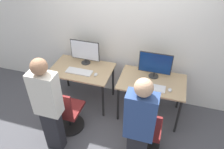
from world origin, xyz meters
TOP-DOWN VIEW (x-y plane):
  - ground_plane at (0.00, 0.00)m, footprint 20.00×20.00m
  - wall_back at (0.00, 0.82)m, footprint 12.00×0.05m
  - desk_left at (-0.62, 0.35)m, footprint 1.08×0.69m
  - monitor_left at (-0.62, 0.54)m, footprint 0.53×0.17m
  - keyboard_left at (-0.62, 0.24)m, footprint 0.45×0.17m
  - mouse_left at (-0.32, 0.23)m, footprint 0.06×0.09m
  - office_chair_left at (-0.60, -0.39)m, footprint 0.48×0.48m
  - person_left at (-0.62, -0.75)m, footprint 0.36×0.21m
  - desk_right at (0.62, 0.35)m, footprint 1.08×0.69m
  - monitor_right at (0.62, 0.49)m, footprint 0.53×0.17m
  - keyboard_right at (0.62, 0.17)m, footprint 0.45×0.17m
  - mouse_right at (0.91, 0.19)m, footprint 0.06×0.09m
  - office_chair_right at (0.67, -0.40)m, footprint 0.48×0.48m
  - person_right at (0.62, -0.77)m, footprint 0.36×0.21m

SIDE VIEW (x-z plane):
  - ground_plane at x=0.00m, z-range 0.00..0.00m
  - office_chair_left at x=-0.60m, z-range -0.08..0.79m
  - office_chair_right at x=0.67m, z-range -0.08..0.79m
  - desk_left at x=-0.62m, z-range 0.28..1.01m
  - desk_right at x=0.62m, z-range 0.28..1.01m
  - keyboard_left at x=-0.62m, z-range 0.73..0.75m
  - keyboard_right at x=0.62m, z-range 0.73..0.75m
  - mouse_left at x=-0.32m, z-range 0.73..0.76m
  - mouse_right at x=0.91m, z-range 0.73..0.76m
  - person_right at x=0.62m, z-range 0.07..1.65m
  - person_left at x=-0.62m, z-range 0.07..1.66m
  - monitor_left at x=-0.62m, z-range 0.74..1.19m
  - monitor_right at x=0.62m, z-range 0.74..1.19m
  - wall_back at x=0.00m, z-range 0.00..2.80m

